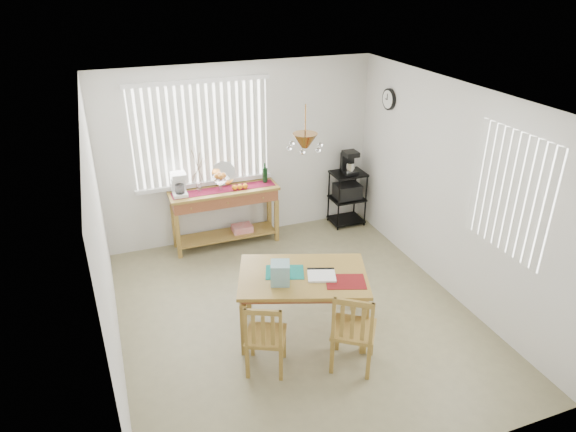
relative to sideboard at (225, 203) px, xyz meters
name	(u,v)px	position (x,y,z in m)	size (l,w,h in m)	color
ground	(296,316)	(0.32, -2.01, -0.66)	(4.00, 4.50, 0.01)	gray
room_shell	(297,184)	(0.32, -2.00, 1.03)	(4.20, 4.70, 2.70)	silver
sideboard	(225,203)	(0.00, 0.00, 0.00)	(1.56, 0.44, 0.88)	olive
sideboard_items	(206,183)	(-0.26, 0.01, 0.36)	(1.48, 0.37, 0.67)	maroon
wire_cart	(347,193)	(1.96, -0.01, -0.14)	(0.51, 0.41, 0.87)	black
cart_items	(349,163)	(1.96, 0.00, 0.37)	(0.20, 0.25, 0.36)	black
dining_table	(303,281)	(0.29, -2.28, 0.00)	(1.60, 1.30, 0.74)	olive
table_items	(291,274)	(0.12, -2.35, 0.17)	(1.03, 0.82, 0.24)	#147368
chair_left	(265,337)	(-0.30, -2.75, -0.24)	(0.52, 0.52, 0.85)	olive
chair_right	(353,331)	(0.54, -3.01, -0.21)	(0.59, 0.59, 0.93)	olive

